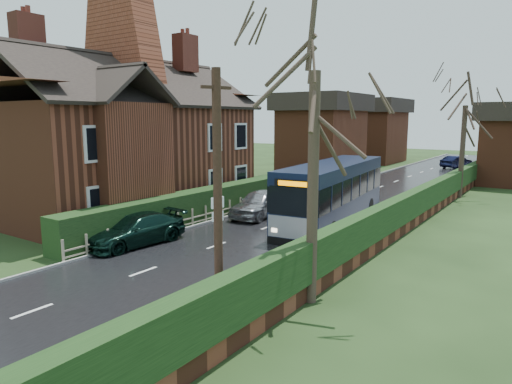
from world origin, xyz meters
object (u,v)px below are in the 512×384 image
Objects in this scene: brick_house at (126,135)px; car_silver at (260,203)px; bus at (333,194)px; bus_stop_sign at (218,228)px; telegraph_pole at (218,201)px; car_green at (136,230)px.

brick_house is 3.36× the size of car_silver.
bus reaches higher than car_silver.
bus_stop_sign reaches higher than car_silver.
car_silver is (-3.93, -0.76, -0.79)m from bus.
bus_stop_sign is 2.84m from telegraph_pole.
telegraph_pole reaches higher than car_silver.
car_silver is at bearing 86.76° from car_green.
brick_house is 3.27× the size of car_green.
bus is at bearing 6.32° from car_silver.
bus_stop_sign is (1.00, -10.37, 0.43)m from bus.
brick_house is 1.41× the size of bus.
bus is (10.94, 3.80, -2.85)m from brick_house.
telegraph_pole is at bearing -32.17° from brick_house.
bus is 1.60× the size of telegraph_pole.
telegraph_pole is at bearing -21.65° from car_green.
car_green is at bearing -37.95° from brick_house.
bus is at bearing 109.23° from bus_stop_sign.
car_green is 1.50× the size of bus_stop_sign.
car_green is 9.05m from telegraph_pole.
bus is 12.70m from telegraph_pole.
telegraph_pole is (13.53, -8.51, -1.10)m from brick_house.
bus is 3.48× the size of bus_stop_sign.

